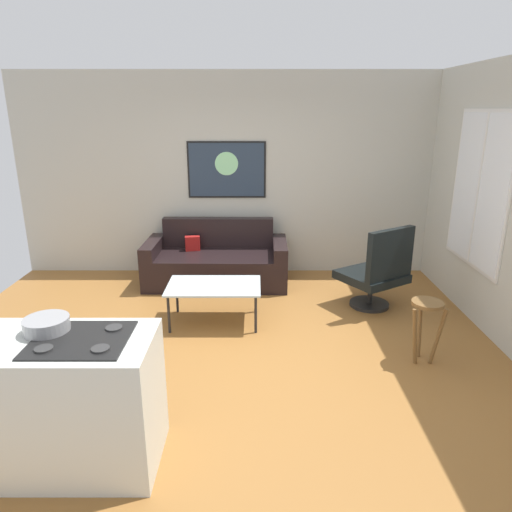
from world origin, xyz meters
The scene contains 11 objects.
ground centered at (0.00, 0.00, -0.02)m, with size 6.40×6.40×0.04m, color #94612D.
back_wall centered at (0.00, 2.42, 1.40)m, with size 6.40×0.05×2.80m, color beige.
right_wall centered at (2.62, 0.30, 1.40)m, with size 0.05×6.40×2.80m, color beige.
couch centered at (-0.39, 1.91, 0.28)m, with size 1.92×0.90×0.84m.
coffee_table centered at (-0.32, 0.64, 0.41)m, with size 1.03×0.64×0.44m.
armchair centered at (1.59, 1.02, 0.47)m, with size 0.92×0.91×1.02m.
bar_stool centered at (1.73, -0.22, 0.47)m, with size 0.34×0.33×0.61m.
kitchen_counter centered at (-1.21, -1.53, 0.46)m, with size 1.40×0.66×0.94m.
mixing_bowl centered at (-1.21, -1.42, 0.96)m, with size 0.29×0.29×0.10m.
wall_painting centered at (-0.26, 2.38, 1.49)m, with size 1.09×0.03×0.78m.
window centered at (2.59, 0.90, 1.45)m, with size 0.03×1.30×1.70m.
Camera 1 is at (0.15, -4.17, 2.30)m, focal length 32.75 mm.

